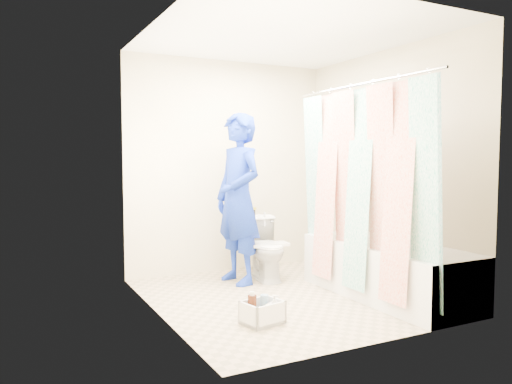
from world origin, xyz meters
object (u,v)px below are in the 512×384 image
plumber (238,198)px  cleaning_caddy (263,313)px  toilet (265,248)px  bathtub (387,269)px

plumber → cleaning_caddy: bearing=-25.9°
toilet → cleaning_caddy: (-0.70, -1.27, -0.25)m
bathtub → toilet: (-0.68, 1.14, 0.07)m
plumber → cleaning_caddy: size_ratio=5.18×
bathtub → toilet: toilet is taller
toilet → plumber: (-0.33, -0.01, 0.55)m
bathtub → cleaning_caddy: bathtub is taller
bathtub → plumber: 1.63m
bathtub → plumber: size_ratio=0.99×
toilet → cleaning_caddy: toilet is taller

